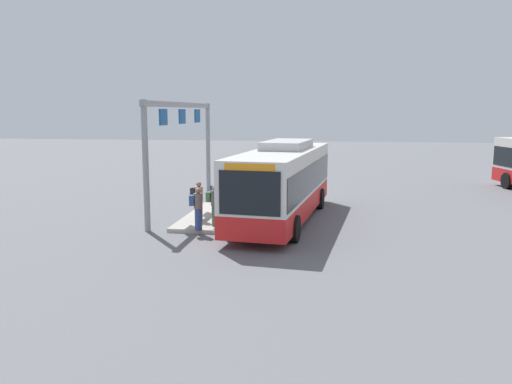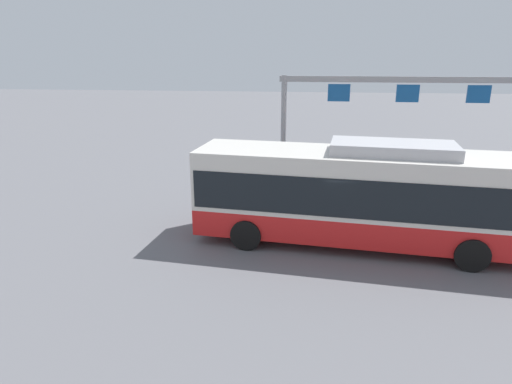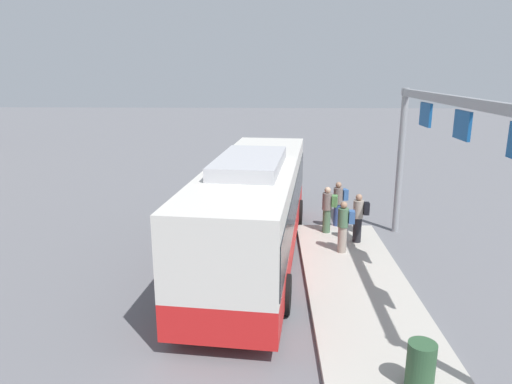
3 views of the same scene
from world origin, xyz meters
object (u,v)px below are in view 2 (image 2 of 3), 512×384
(person_boarding, at_px, (276,185))
(person_waiting_mid, at_px, (344,189))
(bus_main, at_px, (363,192))
(person_waiting_near, at_px, (319,184))
(person_waiting_far, at_px, (295,190))

(person_boarding, height_order, person_waiting_mid, same)
(bus_main, height_order, person_waiting_near, bus_main)
(person_waiting_mid, distance_m, person_waiting_far, 1.88)
(person_waiting_near, bearing_deg, person_waiting_far, -43.40)
(person_boarding, height_order, person_waiting_near, same)
(person_waiting_far, bearing_deg, person_waiting_near, 148.52)
(person_waiting_mid, relative_size, person_waiting_far, 1.00)
(bus_main, bearing_deg, person_waiting_near, -63.33)
(person_boarding, xyz_separation_m, person_waiting_mid, (-2.64, 0.21, 0.00))
(person_waiting_near, xyz_separation_m, person_waiting_mid, (-0.93, 0.64, 0.00))
(person_boarding, bearing_deg, person_waiting_far, 42.78)
(person_boarding, distance_m, person_waiting_far, 0.92)
(person_waiting_mid, bearing_deg, person_boarding, -91.61)
(bus_main, bearing_deg, person_waiting_mid, -76.51)
(bus_main, height_order, person_waiting_far, bus_main)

